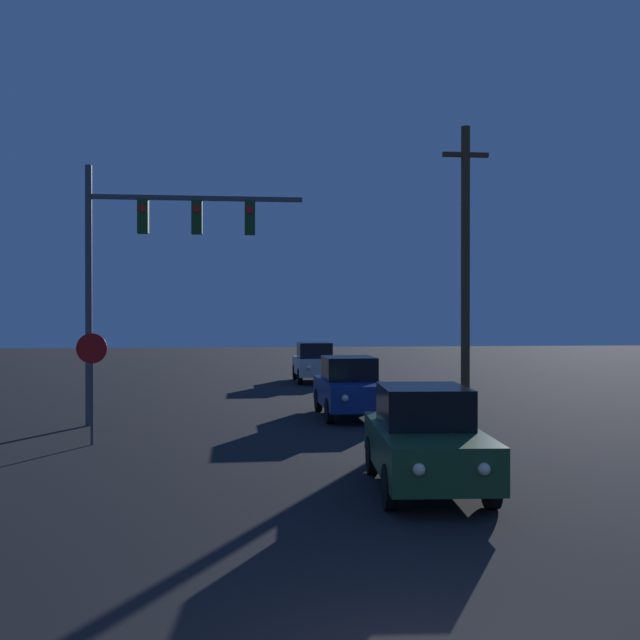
% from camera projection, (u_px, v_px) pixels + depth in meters
% --- Properties ---
extents(car_near, '(1.92, 4.08, 1.71)m').
position_uv_depth(car_near, '(425.00, 439.00, 11.96)').
color(car_near, '#1E4728').
rests_on(car_near, ground_plane).
extents(car_mid, '(1.79, 4.03, 1.71)m').
position_uv_depth(car_mid, '(350.00, 387.00, 20.51)').
color(car_mid, navy).
rests_on(car_mid, ground_plane).
extents(car_far, '(1.78, 4.03, 1.71)m').
position_uv_depth(car_far, '(315.00, 362.00, 31.26)').
color(car_far, beige).
rests_on(car_far, ground_plane).
extents(traffic_signal_mast, '(5.74, 0.30, 6.88)m').
position_uv_depth(traffic_signal_mast, '(151.00, 248.00, 18.94)').
color(traffic_signal_mast, '#4C4C51').
rests_on(traffic_signal_mast, ground_plane).
extents(stop_sign, '(0.68, 0.07, 2.51)m').
position_uv_depth(stop_sign, '(92.00, 367.00, 16.00)').
color(stop_sign, '#4C4C51').
rests_on(stop_sign, ground_plane).
extents(utility_pole, '(1.46, 0.28, 8.83)m').
position_uv_depth(utility_pole, '(465.00, 263.00, 22.31)').
color(utility_pole, '#4C3823').
rests_on(utility_pole, ground_plane).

